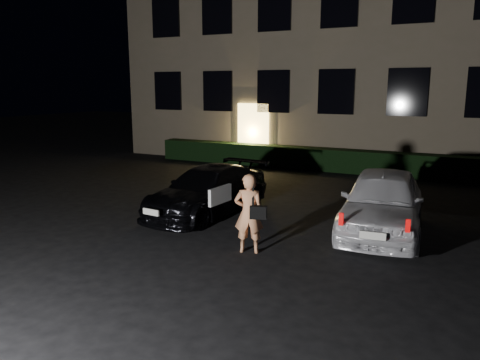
% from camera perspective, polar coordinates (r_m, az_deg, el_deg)
% --- Properties ---
extents(ground, '(80.00, 80.00, 0.00)m').
position_cam_1_polar(ground, '(9.09, -7.83, -9.42)').
color(ground, black).
rests_on(ground, ground).
extents(building, '(20.00, 8.11, 12.00)m').
position_cam_1_polar(building, '(22.67, 14.78, 18.07)').
color(building, '#706550').
rests_on(building, ground).
extents(hedge, '(15.00, 0.70, 0.85)m').
position_cam_1_polar(hedge, '(18.35, 10.96, 2.43)').
color(hedge, black).
rests_on(hedge, ground).
extents(sedan, '(2.02, 4.27, 1.19)m').
position_cam_1_polar(sedan, '(11.96, -3.96, -1.29)').
color(sedan, black).
rests_on(sedan, ground).
extents(hatch, '(2.06, 4.30, 1.42)m').
position_cam_1_polar(hatch, '(10.82, 16.96, -2.50)').
color(hatch, white).
rests_on(hatch, ground).
extents(man, '(0.72, 0.54, 1.57)m').
position_cam_1_polar(man, '(9.09, 1.12, -4.08)').
color(man, '#E59463').
rests_on(man, ground).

